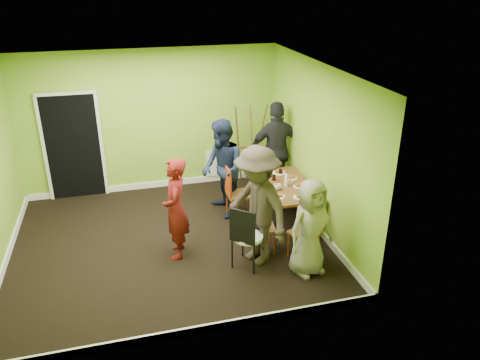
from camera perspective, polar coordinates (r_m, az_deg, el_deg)
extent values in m
plane|color=black|center=(7.85, -8.50, -7.47)|extent=(5.00, 5.00, 0.00)
cube|color=#85AA2B|center=(9.35, -10.77, 7.01)|extent=(5.00, 0.04, 2.80)
cube|color=#85AA2B|center=(5.21, -6.30, -6.87)|extent=(5.00, 0.04, 2.80)
cube|color=#85AA2B|center=(7.84, 9.29, 3.82)|extent=(0.04, 4.50, 2.80)
cube|color=white|center=(6.84, -9.95, 13.00)|extent=(5.00, 4.50, 0.04)
cube|color=black|center=(9.46, -19.65, 3.79)|extent=(1.00, 0.05, 2.04)
cube|color=white|center=(9.82, -2.75, 2.06)|extent=(0.50, 0.04, 0.55)
cylinder|color=black|center=(7.49, 4.35, -5.78)|extent=(0.04, 0.04, 0.71)
cylinder|color=black|center=(7.75, 9.83, -4.97)|extent=(0.04, 0.04, 0.71)
cylinder|color=black|center=(8.65, 1.38, -1.40)|extent=(0.04, 0.04, 0.71)
cylinder|color=black|center=(8.88, 6.21, -0.84)|extent=(0.04, 0.04, 0.71)
cube|color=brown|center=(8.01, 5.47, -0.71)|extent=(0.90, 1.50, 0.04)
cylinder|color=#C74312|center=(8.52, -1.59, -2.77)|extent=(0.03, 0.03, 0.45)
cylinder|color=#C74312|center=(8.23, -1.01, -3.80)|extent=(0.03, 0.03, 0.45)
cylinder|color=#C74312|center=(8.60, 0.62, -2.50)|extent=(0.03, 0.03, 0.45)
cylinder|color=#C74312|center=(8.31, 1.28, -3.51)|extent=(0.03, 0.03, 0.45)
cube|color=brown|center=(8.31, -0.18, -1.75)|extent=(0.41, 0.41, 0.04)
cube|color=#C74312|center=(8.16, -1.47, -0.19)|extent=(0.03, 0.38, 0.50)
cylinder|color=#C74312|center=(7.58, 1.52, -6.68)|extent=(0.02, 0.02, 0.40)
cylinder|color=#C74312|center=(7.33, 1.94, -7.85)|extent=(0.02, 0.02, 0.40)
cylinder|color=#C74312|center=(7.63, 3.75, -6.49)|extent=(0.02, 0.02, 0.40)
cylinder|color=#C74312|center=(7.38, 4.25, -7.65)|extent=(0.02, 0.02, 0.40)
cube|color=brown|center=(7.38, 2.90, -5.84)|extent=(0.39, 0.39, 0.04)
cube|color=#C74312|center=(7.23, 1.63, -4.31)|extent=(0.06, 0.34, 0.44)
cylinder|color=#C74312|center=(9.21, 4.91, -0.90)|extent=(0.02, 0.02, 0.40)
cylinder|color=#C74312|center=(9.06, 3.29, -1.29)|extent=(0.02, 0.02, 0.40)
cylinder|color=#C74312|center=(8.98, 5.96, -1.62)|extent=(0.02, 0.02, 0.40)
cylinder|color=#C74312|center=(8.83, 4.32, -2.03)|extent=(0.02, 0.02, 0.40)
cube|color=brown|center=(8.93, 4.66, -0.28)|extent=(0.43, 0.43, 0.04)
cube|color=#C74312|center=(8.97, 4.13, 1.52)|extent=(0.34, 0.10, 0.45)
cylinder|color=#C74312|center=(7.13, 7.80, -8.88)|extent=(0.03, 0.03, 0.44)
cylinder|color=#C74312|center=(7.35, 9.57, -7.94)|extent=(0.03, 0.03, 0.44)
cylinder|color=#C74312|center=(7.32, 5.90, -7.84)|extent=(0.03, 0.03, 0.44)
cylinder|color=#C74312|center=(7.53, 7.68, -6.96)|extent=(0.03, 0.03, 0.44)
cube|color=brown|center=(7.22, 7.83, -6.42)|extent=(0.51, 0.51, 0.04)
cube|color=#C74312|center=(6.99, 9.06, -5.14)|extent=(0.35, 0.18, 0.48)
cylinder|color=black|center=(7.03, -0.96, -9.02)|extent=(0.03, 0.03, 0.47)
cylinder|color=black|center=(6.90, 1.70, -9.73)|extent=(0.03, 0.03, 0.47)
cylinder|color=black|center=(7.29, 0.33, -7.66)|extent=(0.03, 0.03, 0.47)
cylinder|color=black|center=(7.17, 2.91, -8.31)|extent=(0.03, 0.03, 0.47)
cylinder|color=white|center=(6.96, 1.01, -6.96)|extent=(0.44, 0.44, 0.05)
cube|color=black|center=(6.67, 0.29, -5.75)|extent=(0.32, 0.29, 0.52)
cylinder|color=brown|center=(9.56, -0.21, 4.32)|extent=(0.24, 0.40, 1.70)
cylinder|color=brown|center=(9.67, 2.30, 4.54)|extent=(0.24, 0.40, 1.70)
cylinder|color=brown|center=(9.39, 1.47, 3.94)|extent=(0.04, 0.39, 1.66)
cube|color=brown|center=(9.59, 1.13, 4.05)|extent=(0.46, 0.04, 0.04)
cylinder|color=white|center=(8.28, 2.29, 0.44)|extent=(0.24, 0.24, 0.01)
cylinder|color=white|center=(7.56, 4.63, -2.04)|extent=(0.23, 0.23, 0.01)
cylinder|color=white|center=(8.46, 4.75, 0.90)|extent=(0.25, 0.25, 0.01)
cylinder|color=white|center=(7.58, 7.34, -2.08)|extent=(0.23, 0.23, 0.01)
cylinder|color=white|center=(8.26, 6.27, 0.24)|extent=(0.21, 0.21, 0.01)
cylinder|color=white|center=(7.96, 7.22, -0.74)|extent=(0.21, 0.21, 0.01)
cylinder|color=white|center=(7.92, 5.68, 0.10)|extent=(0.06, 0.06, 0.24)
cylinder|color=blue|center=(7.70, 7.99, -0.96)|extent=(0.08, 0.08, 0.19)
cylinder|color=#C74312|center=(8.05, 4.62, -0.07)|extent=(0.03, 0.03, 0.08)
cylinder|color=black|center=(8.13, 4.15, 0.29)|extent=(0.06, 0.06, 0.10)
cylinder|color=black|center=(8.40, 4.97, 1.00)|extent=(0.06, 0.06, 0.09)
cylinder|color=black|center=(7.57, 7.83, -1.79)|extent=(0.06, 0.06, 0.10)
imported|color=white|center=(7.79, 4.60, -0.86)|extent=(0.12, 0.12, 0.10)
imported|color=white|center=(8.01, 6.24, -0.24)|extent=(0.09, 0.09, 0.09)
imported|color=#621110|center=(7.12, -7.85, -3.48)|extent=(0.48, 0.65, 1.61)
imported|color=#162037|center=(8.26, -2.17, 1.35)|extent=(0.77, 0.94, 1.77)
imported|color=#322B21|center=(6.86, 2.10, -3.21)|extent=(1.11, 1.37, 1.85)
imported|color=black|center=(8.94, 4.51, 3.55)|extent=(1.15, 0.56, 1.90)
imported|color=gray|center=(6.76, 8.56, -5.77)|extent=(0.82, 0.65, 1.48)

